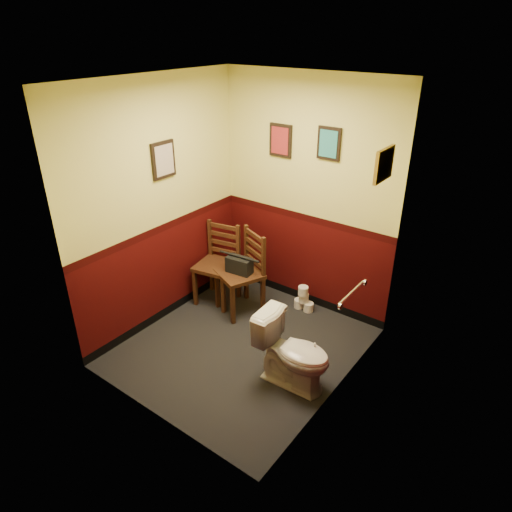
{
  "coord_description": "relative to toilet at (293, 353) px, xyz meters",
  "views": [
    {
      "loc": [
        2.45,
        -3.06,
        3.11
      ],
      "look_at": [
        0.0,
        0.25,
        1.0
      ],
      "focal_mm": 32.0,
      "sensor_mm": 36.0,
      "label": 1
    }
  ],
  "objects": [
    {
      "name": "framed_print_left",
      "position": [
        -1.8,
        0.23,
        1.49
      ],
      "size": [
        0.04,
        0.3,
        0.38
      ],
      "color": "black",
      "rests_on": "wall_left"
    },
    {
      "name": "toilet_brush",
      "position": [
        0.16,
        0.11,
        -0.28
      ],
      "size": [
        0.13,
        0.13,
        0.48
      ],
      "color": "silver",
      "rests_on": "floor"
    },
    {
      "name": "wall_right",
      "position": [
        0.38,
        0.13,
        0.99
      ],
      "size": [
        0.0,
        2.4,
        2.7
      ],
      "primitive_type": "cube",
      "rotation": [
        1.57,
        0.0,
        -1.57
      ],
      "color": "#3A0708",
      "rests_on": "ground"
    },
    {
      "name": "grab_bar",
      "position": [
        0.35,
        0.38,
        0.59
      ],
      "size": [
        0.05,
        0.56,
        0.06
      ],
      "color": "silver",
      "rests_on": "wall_right"
    },
    {
      "name": "floor",
      "position": [
        -0.72,
        0.13,
        -0.36
      ],
      "size": [
        2.2,
        2.4,
        0.0
      ],
      "primitive_type": "cube",
      "color": "black",
      "rests_on": "ground"
    },
    {
      "name": "tp_stack",
      "position": [
        -0.57,
        1.15,
        -0.22
      ],
      "size": [
        0.25,
        0.15,
        0.33
      ],
      "color": "silver",
      "rests_on": "floor"
    },
    {
      "name": "chair_left",
      "position": [
        -1.55,
        0.73,
        0.13
      ],
      "size": [
        0.54,
        0.54,
        0.98
      ],
      "rotation": [
        0.0,
        0.0,
        0.19
      ],
      "color": "#532D18",
      "rests_on": "floor"
    },
    {
      "name": "chair_right",
      "position": [
        -1.16,
        0.73,
        0.14
      ],
      "size": [
        0.61,
        0.61,
        1.0
      ],
      "rotation": [
        0.0,
        0.0,
        -0.41
      ],
      "color": "#532D18",
      "rests_on": "floor"
    },
    {
      "name": "ceiling",
      "position": [
        -0.72,
        0.13,
        2.34
      ],
      "size": [
        2.2,
        2.4,
        0.0
      ],
      "primitive_type": "cube",
      "rotation": [
        3.14,
        0.0,
        0.0
      ],
      "color": "silver",
      "rests_on": "ground"
    },
    {
      "name": "wall_left",
      "position": [
        -1.82,
        0.13,
        0.99
      ],
      "size": [
        0.0,
        2.4,
        2.7
      ],
      "primitive_type": "cube",
      "rotation": [
        1.57,
        0.0,
        1.57
      ],
      "color": "#3A0708",
      "rests_on": "ground"
    },
    {
      "name": "toilet",
      "position": [
        0.0,
        0.0,
        0.0
      ],
      "size": [
        0.75,
        0.44,
        0.72
      ],
      "primitive_type": "imported",
      "rotation": [
        0.0,
        0.0,
        1.62
      ],
      "color": "white",
      "rests_on": "floor"
    },
    {
      "name": "framed_print_back_a",
      "position": [
        -1.07,
        1.31,
        1.59
      ],
      "size": [
        0.28,
        0.04,
        0.36
      ],
      "color": "black",
      "rests_on": "wall_back"
    },
    {
      "name": "handbag",
      "position": [
        -1.18,
        0.68,
        0.26
      ],
      "size": [
        0.31,
        0.18,
        0.22
      ],
      "rotation": [
        0.0,
        0.0,
        0.1
      ],
      "color": "black",
      "rests_on": "chair_right"
    },
    {
      "name": "framed_print_right",
      "position": [
        0.36,
        0.73,
        1.69
      ],
      "size": [
        0.04,
        0.34,
        0.28
      ],
      "color": "olive",
      "rests_on": "wall_right"
    },
    {
      "name": "wall_back",
      "position": [
        -0.72,
        1.33,
        0.99
      ],
      "size": [
        2.2,
        0.0,
        2.7
      ],
      "primitive_type": "cube",
      "rotation": [
        1.57,
        0.0,
        0.0
      ],
      "color": "#3A0708",
      "rests_on": "ground"
    },
    {
      "name": "wall_front",
      "position": [
        -0.72,
        -1.07,
        0.99
      ],
      "size": [
        2.2,
        0.0,
        2.7
      ],
      "primitive_type": "cube",
      "rotation": [
        -1.57,
        0.0,
        0.0
      ],
      "color": "#3A0708",
      "rests_on": "ground"
    },
    {
      "name": "framed_print_back_b",
      "position": [
        -0.47,
        1.31,
        1.64
      ],
      "size": [
        0.26,
        0.04,
        0.34
      ],
      "color": "black",
      "rests_on": "wall_back"
    }
  ]
}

